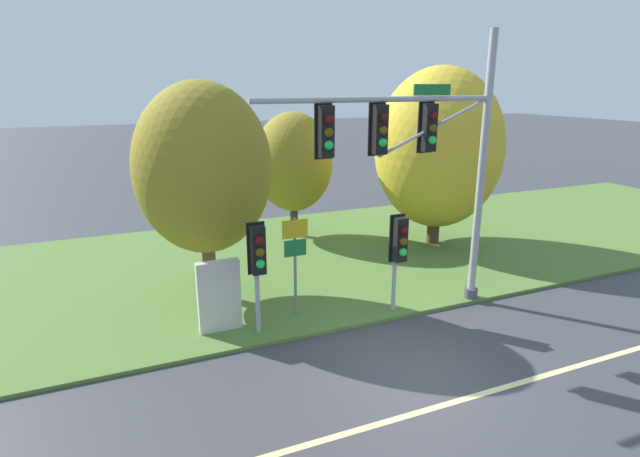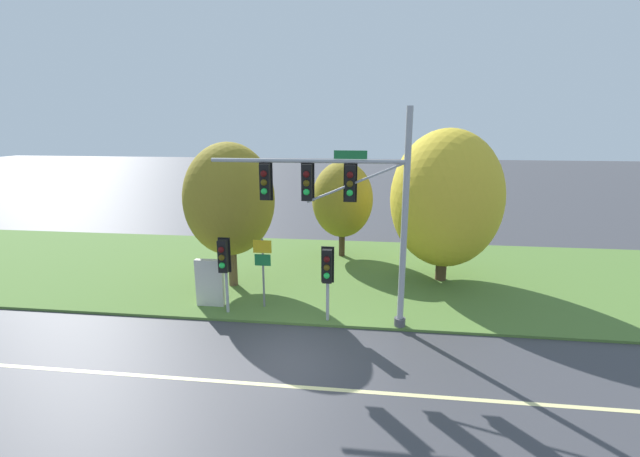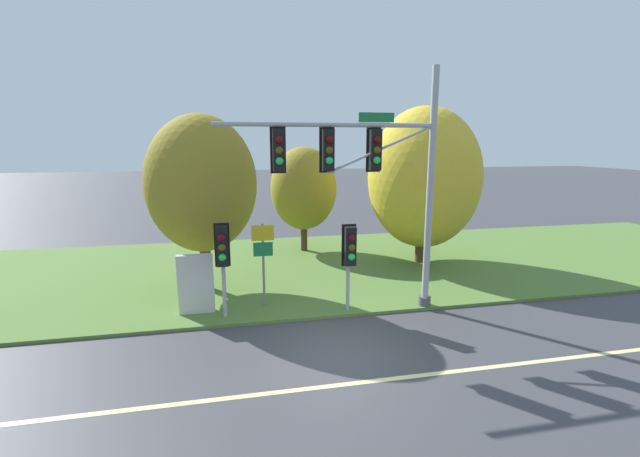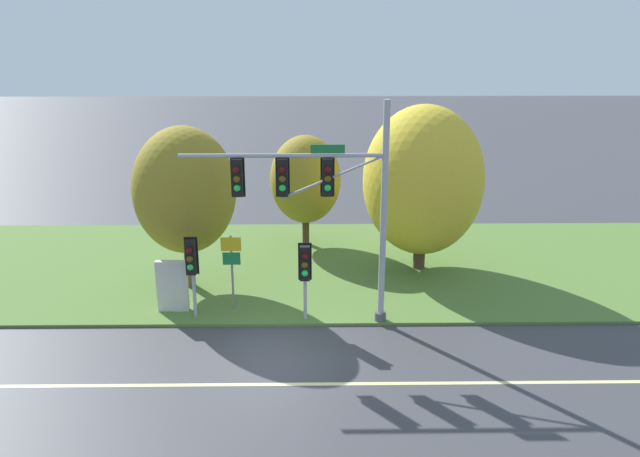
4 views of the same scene
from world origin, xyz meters
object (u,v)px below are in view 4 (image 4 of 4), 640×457
(tree_left_of_mast, at_px, (305,180))
(info_kiosk, at_px, (172,286))
(pedestrian_signal_near_kerb, at_px, (191,262))
(tree_nearest_road, at_px, (185,190))
(traffic_signal_mast, at_px, (323,194))
(tree_behind_signpost, at_px, (423,181))
(route_sign_post, at_px, (232,261))
(pedestrian_signal_further_along, at_px, (305,267))

(tree_left_of_mast, bearing_deg, info_kiosk, -122.98)
(pedestrian_signal_near_kerb, xyz_separation_m, tree_nearest_road, (-0.68, 2.96, 1.75))
(traffic_signal_mast, xyz_separation_m, pedestrian_signal_near_kerb, (-4.49, 0.22, -2.42))
(tree_behind_signpost, xyz_separation_m, info_kiosk, (-9.55, -4.11, -2.86))
(route_sign_post, distance_m, info_kiosk, 2.33)
(tree_left_of_mast, bearing_deg, route_sign_post, -109.78)
(pedestrian_signal_further_along, relative_size, info_kiosk, 1.49)
(route_sign_post, distance_m, tree_left_of_mast, 7.70)
(pedestrian_signal_further_along, distance_m, tree_left_of_mast, 8.27)
(info_kiosk, bearing_deg, pedestrian_signal_further_along, -11.07)
(traffic_signal_mast, bearing_deg, tree_left_of_mast, 94.54)
(traffic_signal_mast, height_order, pedestrian_signal_near_kerb, traffic_signal_mast)
(tree_nearest_road, xyz_separation_m, tree_left_of_mast, (4.52, 5.00, -0.77))
(pedestrian_signal_further_along, relative_size, tree_behind_signpost, 0.41)
(pedestrian_signal_near_kerb, height_order, route_sign_post, pedestrian_signal_near_kerb)
(pedestrian_signal_near_kerb, bearing_deg, tree_behind_signpost, 28.94)
(route_sign_post, distance_m, tree_behind_signpost, 8.64)
(traffic_signal_mast, relative_size, pedestrian_signal_near_kerb, 2.56)
(pedestrian_signal_further_along, bearing_deg, route_sign_post, 158.10)
(route_sign_post, distance_m, tree_nearest_road, 3.56)
(tree_nearest_road, distance_m, tree_left_of_mast, 6.78)
(traffic_signal_mast, relative_size, route_sign_post, 2.74)
(route_sign_post, relative_size, tree_left_of_mast, 0.54)
(traffic_signal_mast, xyz_separation_m, route_sign_post, (-3.22, 1.03, -2.72))
(pedestrian_signal_further_along, relative_size, route_sign_post, 1.02)
(tree_nearest_road, distance_m, info_kiosk, 3.72)
(tree_left_of_mast, bearing_deg, tree_nearest_road, -132.13)
(traffic_signal_mast, bearing_deg, tree_nearest_road, 148.40)
(traffic_signal_mast, bearing_deg, pedestrian_signal_near_kerb, 177.14)
(pedestrian_signal_further_along, bearing_deg, info_kiosk, 168.93)
(pedestrian_signal_further_along, bearing_deg, tree_left_of_mast, 90.32)
(tree_nearest_road, height_order, tree_behind_signpost, tree_behind_signpost)
(pedestrian_signal_near_kerb, relative_size, pedestrian_signal_further_along, 1.05)
(tree_left_of_mast, relative_size, tree_behind_signpost, 0.75)
(pedestrian_signal_further_along, xyz_separation_m, tree_behind_signpost, (4.79, 5.04, 1.79))
(traffic_signal_mast, relative_size, tree_left_of_mast, 1.48)
(traffic_signal_mast, distance_m, pedestrian_signal_near_kerb, 5.10)
(route_sign_post, relative_size, tree_behind_signpost, 0.40)
(pedestrian_signal_further_along, bearing_deg, pedestrian_signal_near_kerb, 176.41)
(route_sign_post, bearing_deg, tree_left_of_mast, 70.22)
(pedestrian_signal_further_along, distance_m, tree_nearest_road, 5.88)
(traffic_signal_mast, distance_m, tree_nearest_road, 6.11)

